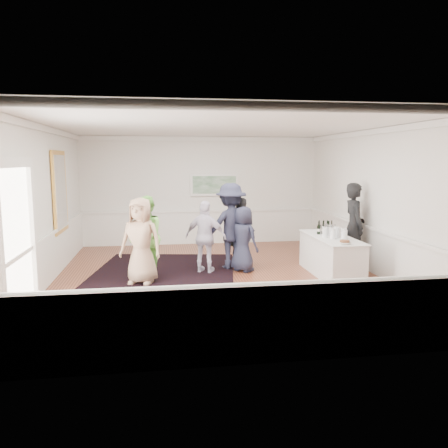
{
  "coord_description": "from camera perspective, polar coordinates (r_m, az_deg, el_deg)",
  "views": [
    {
      "loc": [
        -1.21,
        -9.0,
        2.52
      ],
      "look_at": [
        0.14,
        0.2,
        1.15
      ],
      "focal_mm": 35.0,
      "sensor_mm": 36.0,
      "label": 1
    }
  ],
  "objects": [
    {
      "name": "guest_lilac",
      "position": [
        9.74,
        -2.42,
        -1.72
      ],
      "size": [
        1.03,
        0.75,
        1.62
      ],
      "primitive_type": "imported",
      "rotation": [
        0.0,
        0.0,
        2.71
      ],
      "color": "silver",
      "rests_on": "floor"
    },
    {
      "name": "guest_tan",
      "position": [
        9.03,
        -10.81,
        -2.19
      ],
      "size": [
        1.0,
        0.82,
        1.77
      ],
      "primitive_type": "imported",
      "rotation": [
        0.0,
        0.0,
        -0.34
      ],
      "color": "tan",
      "rests_on": "floor"
    },
    {
      "name": "doorway",
      "position": [
        7.53,
        -25.53,
        -0.85
      ],
      "size": [
        0.1,
        1.78,
        2.56
      ],
      "color": "white",
      "rests_on": "wall_left"
    },
    {
      "name": "wine_bottles",
      "position": [
        10.19,
        13.06,
        -0.35
      ],
      "size": [
        0.41,
        0.23,
        0.31
      ],
      "color": "black",
      "rests_on": "serving_table"
    },
    {
      "name": "guest_green",
      "position": [
        9.52,
        -10.21,
        -1.65
      ],
      "size": [
        0.78,
        0.94,
        1.76
      ],
      "primitive_type": "imported",
      "rotation": [
        0.0,
        0.0,
        -1.43
      ],
      "color": "#79D354",
      "rests_on": "floor"
    },
    {
      "name": "wall_front",
      "position": [
        5.23,
        5.16,
        -1.77
      ],
      "size": [
        7.0,
        0.02,
        3.2
      ],
      "primitive_type": "cube",
      "color": "white",
      "rests_on": "floor"
    },
    {
      "name": "landscape_painting",
      "position": [
        13.07,
        -1.27,
        5.14
      ],
      "size": [
        1.44,
        0.06,
        0.66
      ],
      "color": "white",
      "rests_on": "wall_back"
    },
    {
      "name": "bartender",
      "position": [
        10.49,
        16.6,
        -0.28
      ],
      "size": [
        0.54,
        0.77,
        2.0
      ],
      "primitive_type": "imported",
      "rotation": [
        0.0,
        0.0,
        1.48
      ],
      "color": "black",
      "rests_on": "floor"
    },
    {
      "name": "wainscoting",
      "position": [
        9.31,
        -0.69,
        -4.14
      ],
      "size": [
        7.0,
        8.0,
        1.0
      ],
      "primitive_type": null,
      "color": "white",
      "rests_on": "floor"
    },
    {
      "name": "juice_pitchers",
      "position": [
        9.59,
        14.49,
        -1.15
      ],
      "size": [
        0.44,
        0.55,
        0.24
      ],
      "color": "#67AF3E",
      "rests_on": "serving_table"
    },
    {
      "name": "ceiling",
      "position": [
        9.11,
        -0.72,
        12.67
      ],
      "size": [
        7.0,
        8.0,
        0.02
      ],
      "primitive_type": "cube",
      "color": "white",
      "rests_on": "wall_back"
    },
    {
      "name": "wall_right",
      "position": [
        10.2,
        19.2,
        2.75
      ],
      "size": [
        0.02,
        8.0,
        3.2
      ],
      "primitive_type": "cube",
      "color": "white",
      "rests_on": "floor"
    },
    {
      "name": "area_rug",
      "position": [
        9.81,
        -7.98,
        -6.51
      ],
      "size": [
        3.71,
        4.51,
        0.02
      ],
      "primitive_type": "cube",
      "rotation": [
        0.0,
        0.0,
        -0.16
      ],
      "color": "black",
      "rests_on": "floor"
    },
    {
      "name": "wall_back",
      "position": [
        13.09,
        -3.04,
        4.35
      ],
      "size": [
        7.0,
        0.02,
        3.2
      ],
      "primitive_type": "cube",
      "color": "white",
      "rests_on": "floor"
    },
    {
      "name": "guest_dark_b",
      "position": [
        10.41,
        2.03,
        -1.02
      ],
      "size": [
        0.71,
        0.64,
        1.64
      ],
      "primitive_type": "imported",
      "rotation": [
        0.0,
        0.0,
        3.67
      ],
      "color": "black",
      "rests_on": "floor"
    },
    {
      "name": "ice_bucket",
      "position": [
        9.97,
        13.61,
        -0.79
      ],
      "size": [
        0.26,
        0.26,
        0.24
      ],
      "primitive_type": "cylinder",
      "color": "silver",
      "rests_on": "serving_table"
    },
    {
      "name": "nut_bowl",
      "position": [
        9.01,
        15.48,
        -2.32
      ],
      "size": [
        0.25,
        0.25,
        0.08
      ],
      "color": "white",
      "rests_on": "serving_table"
    },
    {
      "name": "serving_table",
      "position": [
        9.89,
        13.77,
        -4.04
      ],
      "size": [
        0.81,
        2.11,
        0.85
      ],
      "color": "silver",
      "rests_on": "floor"
    },
    {
      "name": "mirror",
      "position": [
        10.57,
        -20.63,
        3.95
      ],
      "size": [
        0.05,
        1.25,
        1.85
      ],
      "color": "#F3B247",
      "rests_on": "wall_left"
    },
    {
      "name": "guest_dark_a",
      "position": [
        10.11,
        0.89,
        -0.28
      ],
      "size": [
        1.43,
        1.05,
        1.99
      ],
      "primitive_type": "imported",
      "rotation": [
        0.0,
        0.0,
        3.4
      ],
      "color": "#1F2235",
      "rests_on": "floor"
    },
    {
      "name": "wall_left",
      "position": [
        9.34,
        -22.53,
        2.1
      ],
      "size": [
        0.02,
        8.0,
        3.2
      ],
      "primitive_type": "cube",
      "color": "white",
      "rests_on": "floor"
    },
    {
      "name": "floor",
      "position": [
        9.43,
        -0.68,
        -7.11
      ],
      "size": [
        8.0,
        8.0,
        0.0
      ],
      "primitive_type": "plane",
      "color": "brown",
      "rests_on": "ground"
    },
    {
      "name": "guest_navy",
      "position": [
        9.89,
        2.53,
        -1.97
      ],
      "size": [
        0.83,
        0.86,
        1.48
      ],
      "primitive_type": "imported",
      "rotation": [
        0.0,
        0.0,
        2.28
      ],
      "color": "#1F2235",
      "rests_on": "floor"
    }
  ]
}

